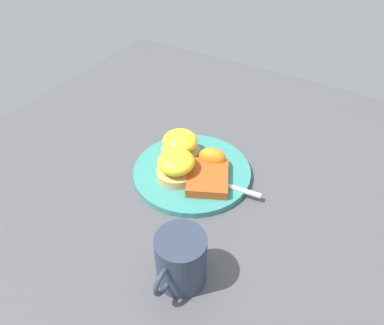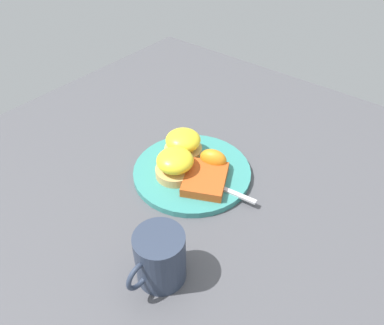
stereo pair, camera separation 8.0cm
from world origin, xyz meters
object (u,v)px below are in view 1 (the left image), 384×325
Objects in this scene: sandwich_benedict_left at (180,145)px; cup at (181,260)px; orange_wedge at (212,157)px; fork at (203,178)px; sandwich_benedict_right at (176,166)px; hashbrown_patty at (208,178)px.

cup is (0.26, 0.17, 0.01)m from sandwich_benedict_left.
fork is at bearing 6.47° from orange_wedge.
sandwich_benedict_right is 0.07m from hashbrown_patty.
sandwich_benedict_left is at bearing -147.25° from cup.
sandwich_benedict_left is at bearing -153.79° from sandwich_benedict_right.
hashbrown_patty is at bearing 107.96° from sandwich_benedict_right.
sandwich_benedict_left is 0.74× the size of cup.
sandwich_benedict_left is 0.07m from sandwich_benedict_right.
sandwich_benedict_right reaches higher than fork.
hashbrown_patty reaches higher than fork.
fork is at bearing 62.65° from sandwich_benedict_left.
cup is at bearing 18.34° from orange_wedge.
hashbrown_patty is (-0.02, 0.06, -0.02)m from sandwich_benedict_right.
orange_wedge is at bearing -161.03° from hashbrown_patty.
hashbrown_patty is 0.01m from fork.
hashbrown_patty is 0.06m from orange_wedge.
orange_wedge is (-0.01, 0.08, -0.01)m from sandwich_benedict_left.
orange_wedge is 0.28m from cup.
orange_wedge is 0.27× the size of fork.
sandwich_benedict_left is 1.42× the size of orange_wedge.
orange_wedge is at bearing 95.85° from sandwich_benedict_left.
fork is 0.23m from cup.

